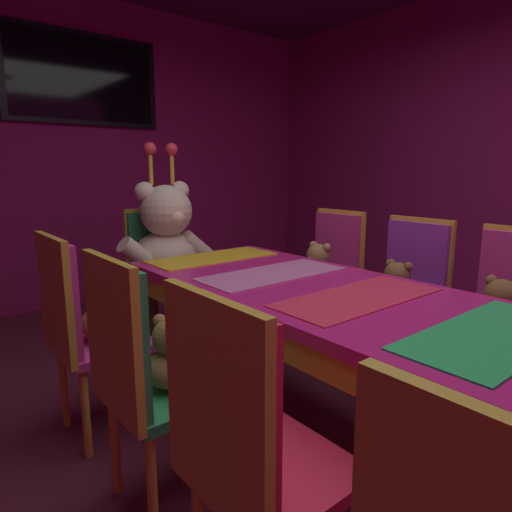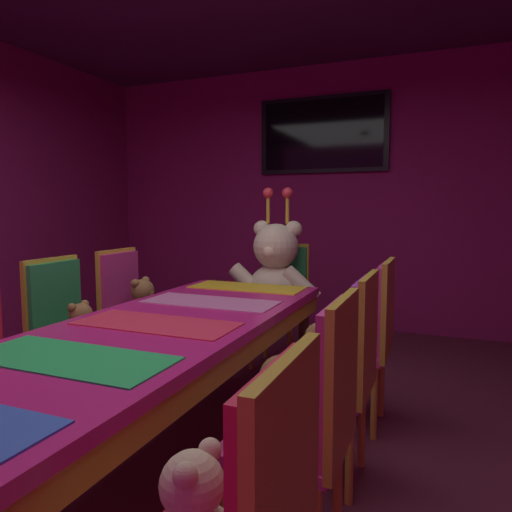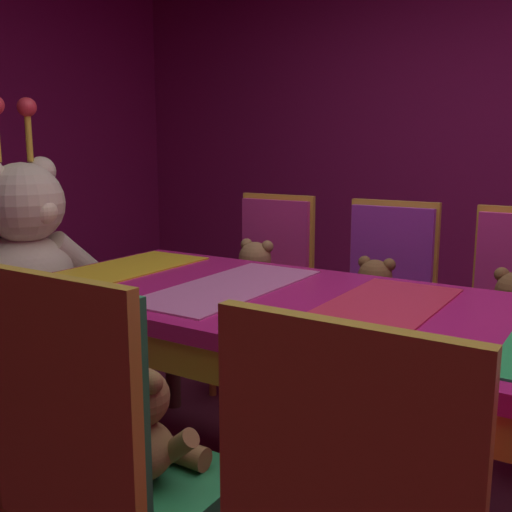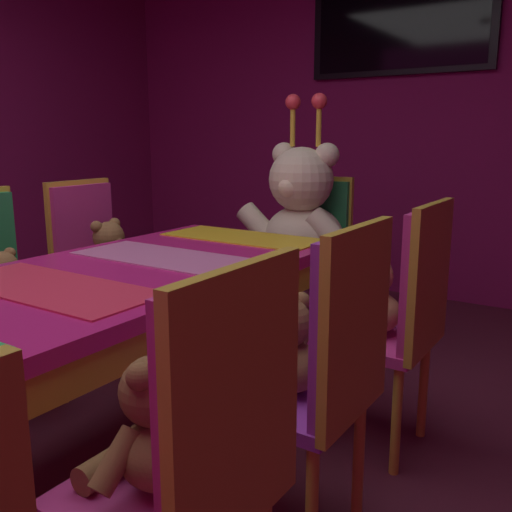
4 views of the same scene
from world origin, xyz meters
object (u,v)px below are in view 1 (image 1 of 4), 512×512
at_px(teddy_left_2, 172,357).
at_px(teddy_right_2, 396,290).
at_px(chair_left_3, 76,319).
at_px(king_teddy_bear, 168,241).
at_px(chair_right_1, 512,307).
at_px(chair_left_2, 136,363).
at_px(chair_right_2, 410,285).
at_px(teddy_right_1, 499,314).
at_px(chair_right_3, 332,266).
at_px(throne_chair, 157,262).
at_px(wall_tv, 83,79).
at_px(teddy_left_3, 107,311).
at_px(chair_left_1, 241,438).
at_px(teddy_right_3, 317,270).
at_px(banquet_table, 358,317).

relative_size(teddy_left_2, teddy_right_2, 0.92).
relative_size(chair_left_3, king_teddy_bear, 1.01).
bearing_deg(chair_right_1, teddy_left_2, -20.00).
distance_m(chair_right_1, king_teddy_bear, 2.11).
bearing_deg(chair_left_2, chair_left_3, 91.16).
height_order(chair_left_3, chair_right_2, same).
distance_m(chair_left_2, teddy_left_2, 0.14).
xyz_separation_m(chair_right_1, king_teddy_bear, (-0.85, 1.92, 0.18)).
height_order(teddy_left_2, chair_left_3, chair_left_3).
bearing_deg(teddy_right_1, teddy_left_2, -21.87).
height_order(teddy_right_2, chair_right_3, chair_right_3).
height_order(chair_right_1, king_teddy_bear, king_teddy_bear).
bearing_deg(throne_chair, wall_tv, 180.00).
relative_size(teddy_left_3, teddy_right_1, 1.07).
relative_size(teddy_left_2, chair_right_2, 0.30).
distance_m(teddy_left_2, chair_right_3, 1.70).
height_order(chair_left_1, teddy_left_2, chair_left_1).
height_order(chair_right_2, teddy_right_2, chair_right_2).
xyz_separation_m(chair_left_3, chair_right_1, (1.72, -1.19, 0.00)).
height_order(chair_left_1, chair_left_3, same).
bearing_deg(chair_right_2, teddy_right_3, -78.27).
relative_size(teddy_left_2, throne_chair, 0.30).
bearing_deg(throne_chair, banquet_table, -0.00).
relative_size(chair_right_2, wall_tv, 0.72).
bearing_deg(wall_tv, teddy_right_2, -75.96).
xyz_separation_m(chair_left_1, chair_right_2, (1.69, 0.58, 0.00)).
relative_size(chair_left_3, wall_tv, 0.72).
relative_size(teddy_left_2, teddy_right_3, 0.86).
distance_m(chair_left_3, teddy_right_1, 1.97).
bearing_deg(chair_right_2, chair_right_1, 90.06).
bearing_deg(teddy_left_3, teddy_right_3, -0.17).
xyz_separation_m(teddy_right_1, king_teddy_bear, (-0.71, 1.92, 0.18)).
bearing_deg(teddy_left_3, banquet_table, -51.45).
height_order(teddy_right_1, wall_tv, wall_tv).
xyz_separation_m(chair_right_2, wall_tv, (-0.85, 2.82, 1.45)).
bearing_deg(banquet_table, teddy_left_3, 128.55).
bearing_deg(chair_left_1, chair_right_3, 35.02).
xyz_separation_m(teddy_right_3, throne_chair, (-0.72, 0.91, 0.00)).
xyz_separation_m(chair_left_2, chair_right_1, (1.71, -0.57, 0.00)).
xyz_separation_m(chair_right_3, teddy_right_3, (-0.15, 0.00, -0.00)).
relative_size(throne_chair, wall_tv, 0.72).
xyz_separation_m(chair_left_3, teddy_left_3, (0.15, 0.00, 0.00)).
xyz_separation_m(chair_left_2, king_teddy_bear, (0.86, 1.35, 0.18)).
bearing_deg(wall_tv, chair_left_2, -106.95).
height_order(teddy_right_1, teddy_right_3, teddy_right_3).
height_order(teddy_right_2, king_teddy_bear, king_teddy_bear).
distance_m(banquet_table, teddy_right_1, 0.76).
bearing_deg(chair_left_3, teddy_right_2, -21.63).
xyz_separation_m(chair_left_1, teddy_right_2, (1.55, 0.58, -0.01)).
height_order(chair_right_1, teddy_right_1, chair_right_1).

